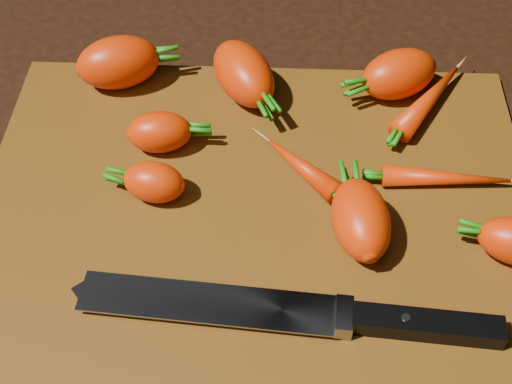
{
  "coord_description": "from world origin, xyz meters",
  "views": [
    {
      "loc": [
        0.02,
        -0.39,
        0.51
      ],
      "look_at": [
        0.0,
        0.01,
        0.03
      ],
      "focal_mm": 50.0,
      "sensor_mm": 36.0,
      "label": 1
    }
  ],
  "objects": [
    {
      "name": "carrot_8",
      "position": [
        0.17,
        0.04,
        0.02
      ],
      "size": [
        0.12,
        0.02,
        0.02
      ],
      "primitive_type": "ellipsoid",
      "rotation": [
        0.0,
        0.0,
        -0.02
      ],
      "color": "red",
      "rests_on": "cutting_board"
    },
    {
      "name": "carrot_0",
      "position": [
        -0.15,
        0.17,
        0.04
      ],
      "size": [
        0.1,
        0.08,
        0.05
      ],
      "primitive_type": "ellipsoid",
      "rotation": [
        0.0,
        0.0,
        0.33
      ],
      "color": "red",
      "rests_on": "cutting_board"
    },
    {
      "name": "carrot_9",
      "position": [
        0.04,
        0.05,
        0.02
      ],
      "size": [
        0.08,
        0.08,
        0.02
      ],
      "primitive_type": "ellipsoid",
      "rotation": [
        0.0,
        0.0,
        2.35
      ],
      "color": "red",
      "rests_on": "cutting_board"
    },
    {
      "name": "carrot_2",
      "position": [
        -0.02,
        0.16,
        0.04
      ],
      "size": [
        0.09,
        0.11,
        0.05
      ],
      "primitive_type": "ellipsoid",
      "rotation": [
        0.0,
        0.0,
        -1.07
      ],
      "color": "red",
      "rests_on": "cutting_board"
    },
    {
      "name": "carrot_7",
      "position": [
        0.17,
        0.14,
        0.02
      ],
      "size": [
        0.09,
        0.11,
        0.02
      ],
      "primitive_type": "ellipsoid",
      "rotation": [
        0.0,
        0.0,
        0.96
      ],
      "color": "red",
      "rests_on": "cutting_board"
    },
    {
      "name": "cutting_board",
      "position": [
        0.0,
        0.0,
        0.01
      ],
      "size": [
        0.5,
        0.4,
        0.01
      ],
      "primitive_type": "cube",
      "color": "#52310E",
      "rests_on": "ground"
    },
    {
      "name": "carrot_3",
      "position": [
        0.09,
        -0.02,
        0.04
      ],
      "size": [
        0.06,
        0.09,
        0.05
      ],
      "primitive_type": "ellipsoid",
      "rotation": [
        0.0,
        0.0,
        1.71
      ],
      "color": "red",
      "rests_on": "cutting_board"
    },
    {
      "name": "ground",
      "position": [
        0.0,
        0.0,
        -0.01
      ],
      "size": [
        2.0,
        2.0,
        0.01
      ],
      "primitive_type": "cube",
      "color": "black"
    },
    {
      "name": "carrot_5",
      "position": [
        -0.09,
        0.08,
        0.03
      ],
      "size": [
        0.07,
        0.05,
        0.04
      ],
      "primitive_type": "ellipsoid",
      "rotation": [
        0.0,
        0.0,
        0.13
      ],
      "color": "red",
      "rests_on": "cutting_board"
    },
    {
      "name": "carrot_1",
      "position": [
        -0.09,
        0.02,
        0.03
      ],
      "size": [
        0.06,
        0.05,
        0.04
      ],
      "primitive_type": "ellipsoid",
      "rotation": [
        0.0,
        0.0,
        2.97
      ],
      "color": "red",
      "rests_on": "cutting_board"
    },
    {
      "name": "carrot_4",
      "position": [
        0.14,
        0.17,
        0.04
      ],
      "size": [
        0.09,
        0.08,
        0.05
      ],
      "primitive_type": "ellipsoid",
      "rotation": [
        0.0,
        0.0,
        3.57
      ],
      "color": "red",
      "rests_on": "cutting_board"
    },
    {
      "name": "knife",
      "position": [
        -0.01,
        -0.1,
        0.02
      ],
      "size": [
        0.34,
        0.05,
        0.02
      ],
      "rotation": [
        0.0,
        0.0,
        -0.08
      ],
      "color": "gray",
      "rests_on": "cutting_board"
    }
  ]
}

